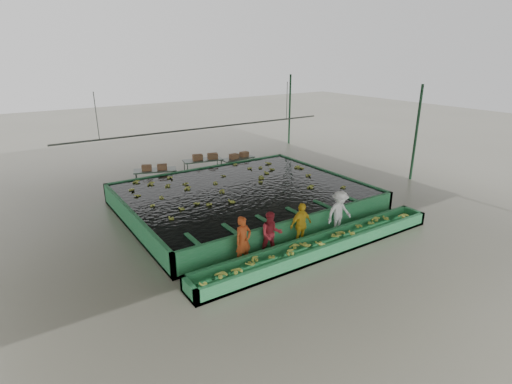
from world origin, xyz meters
TOP-DOWN VIEW (x-y plane):
  - ground at (0.00, 0.00)m, footprint 80.00×80.00m
  - shed_roof at (0.00, 0.00)m, footprint 20.00×22.00m
  - shed_posts at (0.00, 0.00)m, footprint 20.00×22.00m
  - flotation_tank at (0.00, 1.50)m, footprint 10.00×8.00m
  - tank_water at (0.00, 1.50)m, footprint 9.70×7.70m
  - sorting_trough at (0.00, -3.60)m, footprint 10.00×1.00m
  - cableway_rail at (0.00, 5.00)m, footprint 0.08×0.08m
  - rail_hanger_left at (-5.00, 5.00)m, footprint 0.04×0.04m
  - rail_hanger_right at (5.00, 5.00)m, footprint 0.04×0.04m
  - worker_a at (-2.67, -2.80)m, footprint 0.65×0.47m
  - worker_b at (-1.57, -2.80)m, footprint 0.94×0.85m
  - worker_c at (-0.29, -2.80)m, footprint 0.97×0.46m
  - worker_d at (1.56, -2.80)m, footprint 1.11×0.65m
  - packing_table_left at (-2.29, 6.24)m, footprint 2.24×1.46m
  - packing_table_mid at (0.57, 6.67)m, footprint 2.23×1.20m
  - packing_table_right at (2.49, 6.18)m, footprint 2.00×0.94m
  - box_stack_left at (-2.32, 6.20)m, footprint 1.26×0.77m
  - box_stack_mid at (0.70, 6.62)m, footprint 1.41×0.70m
  - box_stack_right at (2.62, 6.19)m, footprint 1.25×0.51m
  - floating_bananas at (0.00, 2.30)m, footprint 8.37×5.71m
  - trough_bananas at (0.00, -3.60)m, footprint 9.67×0.64m

SIDE VIEW (x-z plane):
  - ground at x=0.00m, z-range 0.00..0.00m
  - sorting_trough at x=0.00m, z-range 0.00..0.50m
  - trough_bananas at x=0.00m, z-range 0.34..0.46m
  - packing_table_right at x=2.49m, z-range 0.00..0.88m
  - flotation_tank at x=0.00m, z-range 0.00..0.90m
  - packing_table_left at x=-2.29m, z-range 0.00..0.95m
  - packing_table_mid at x=0.57m, z-range 0.00..0.96m
  - worker_b at x=-1.57m, z-range 0.00..1.57m
  - worker_c at x=-0.29m, z-range 0.00..1.62m
  - worker_a at x=-2.67m, z-range 0.00..1.66m
  - tank_water at x=0.00m, z-range 0.85..0.85m
  - floating_bananas at x=0.00m, z-range 0.79..0.91m
  - worker_d at x=1.56m, z-range 0.00..1.71m
  - box_stack_right at x=2.62m, z-range 0.75..1.01m
  - box_stack_left at x=-2.32m, z-range 0.81..1.08m
  - box_stack_mid at x=0.70m, z-range 0.82..1.11m
  - shed_posts at x=0.00m, z-range 0.00..5.00m
  - cableway_rail at x=0.00m, z-range -4.00..10.00m
  - rail_hanger_left at x=-5.00m, z-range 3.00..5.00m
  - rail_hanger_right at x=5.00m, z-range 3.00..5.00m
  - shed_roof at x=0.00m, z-range 4.98..5.02m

